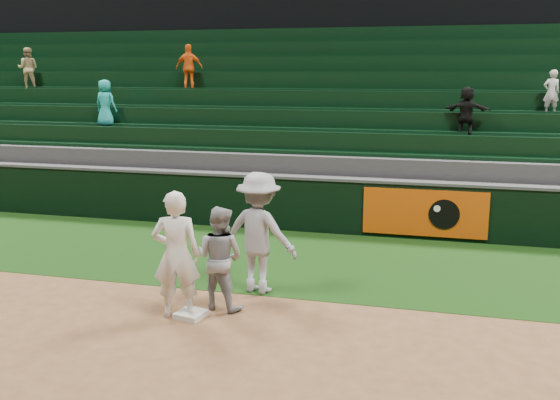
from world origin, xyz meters
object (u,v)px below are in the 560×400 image
object	(u,v)px
first_baseman	(176,255)
baserunner	(220,258)
base_coach	(259,233)
first_base	(191,315)

from	to	relation	value
first_baseman	baserunner	size ratio (longest dim) A/B	1.20
base_coach	baserunner	bearing A→B (deg)	77.12
first_base	first_baseman	distance (m)	0.93
baserunner	first_base	bearing A→B (deg)	71.75
baserunner	base_coach	size ratio (longest dim) A/B	0.80
first_base	baserunner	bearing A→B (deg)	59.22
baserunner	first_baseman	bearing A→B (deg)	58.44
baserunner	base_coach	xyz separation A→B (m)	(0.38, 0.82, 0.20)
first_base	baserunner	world-z (taller)	baserunner
baserunner	base_coach	distance (m)	0.93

